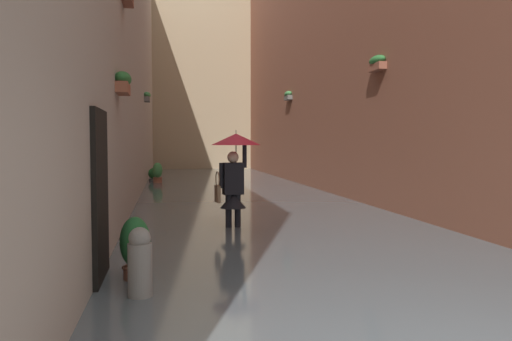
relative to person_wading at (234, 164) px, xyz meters
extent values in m
plane|color=gray|center=(-0.91, -7.49, -1.40)|extent=(71.29, 71.29, 0.00)
cube|color=#515B60|center=(-0.91, -7.49, -1.31)|extent=(6.79, 34.52, 0.18)
cube|color=brown|center=(-4.81, -7.49, 4.94)|extent=(1.80, 32.52, 12.69)
cube|color=brown|center=(-3.81, -2.18, 2.24)|extent=(0.20, 0.70, 0.18)
ellipsoid|color=#2D7033|center=(-3.81, -2.18, 2.40)|extent=(0.28, 0.76, 0.24)
cube|color=#66605B|center=(-3.81, -11.40, 2.29)|extent=(0.20, 0.70, 0.18)
ellipsoid|color=#428947|center=(-3.81, -11.40, 2.45)|extent=(0.28, 0.76, 0.24)
cube|color=#A89989|center=(2.98, -7.49, 4.05)|extent=(1.80, 32.52, 10.92)
cube|color=black|center=(2.06, 3.44, -0.30)|extent=(0.08, 1.10, 2.20)
cube|color=#66605B|center=(1.98, -10.14, 2.03)|extent=(0.20, 0.70, 0.18)
ellipsoid|color=#428947|center=(1.98, -10.14, 2.19)|extent=(0.28, 0.76, 0.24)
cube|color=#9E563D|center=(1.98, 0.84, 1.30)|extent=(0.20, 0.70, 0.18)
ellipsoid|color=#2D7033|center=(1.98, 0.84, 1.46)|extent=(0.28, 0.76, 0.24)
cube|color=tan|center=(-0.91, -22.65, 4.60)|extent=(9.59, 1.80, 12.02)
cube|color=black|center=(0.12, 0.01, -1.35)|extent=(0.14, 0.25, 0.10)
cylinder|color=black|center=(0.12, 0.01, -0.95)|extent=(0.13, 0.13, 0.71)
cube|color=black|center=(-0.06, -0.01, -1.35)|extent=(0.14, 0.25, 0.10)
cylinder|color=black|center=(-0.06, -0.01, -0.95)|extent=(0.13, 0.13, 0.71)
cube|color=black|center=(0.03, 0.00, -0.29)|extent=(0.40, 0.27, 0.61)
cone|color=black|center=(0.03, 0.00, -0.71)|extent=(0.56, 0.56, 0.28)
sphere|color=#DBB293|center=(0.03, 0.00, 0.12)|extent=(0.22, 0.22, 0.22)
cylinder|color=black|center=(-0.20, -0.03, 0.14)|extent=(0.09, 0.09, 0.44)
cylinder|color=black|center=(0.25, 0.03, -0.22)|extent=(0.09, 0.09, 0.48)
cylinder|color=black|center=(-0.03, 0.00, 0.24)|extent=(0.02, 0.02, 0.45)
cone|color=red|center=(-0.03, 0.00, 0.47)|extent=(0.96, 0.96, 0.22)
cylinder|color=black|center=(-0.03, 0.00, 0.61)|extent=(0.01, 0.01, 0.08)
cube|color=#8C6B4C|center=(0.33, 0.06, -0.57)|extent=(0.09, 0.29, 0.32)
torus|color=#8C6B4C|center=(0.33, 0.06, -0.29)|extent=(0.06, 0.30, 0.30)
cylinder|color=#66605B|center=(1.82, -12.46, -1.28)|extent=(0.41, 0.41, 0.25)
torus|color=#56524E|center=(1.82, -12.46, -1.15)|extent=(0.44, 0.44, 0.04)
ellipsoid|color=#23602D|center=(1.82, -12.46, -0.92)|extent=(0.47, 0.47, 0.47)
cylinder|color=brown|center=(1.66, 3.50, -1.24)|extent=(0.28, 0.28, 0.32)
torus|color=brown|center=(1.66, 3.50, -1.08)|extent=(0.32, 0.32, 0.04)
ellipsoid|color=#23602D|center=(1.66, 3.50, -0.78)|extent=(0.36, 0.36, 0.61)
cylinder|color=#9E563D|center=(1.64, -11.19, -1.21)|extent=(0.35, 0.35, 0.39)
torus|color=brown|center=(1.64, -11.19, -1.02)|extent=(0.39, 0.39, 0.04)
ellipsoid|color=#428947|center=(1.64, -11.19, -0.71)|extent=(0.39, 0.39, 0.61)
cylinder|color=gray|center=(1.57, 4.22, -1.03)|extent=(0.26, 0.26, 0.75)
sphere|color=gray|center=(1.57, 4.22, -0.60)|extent=(0.23, 0.23, 0.23)
camera|label=1|loc=(1.28, 9.66, 0.41)|focal=35.74mm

